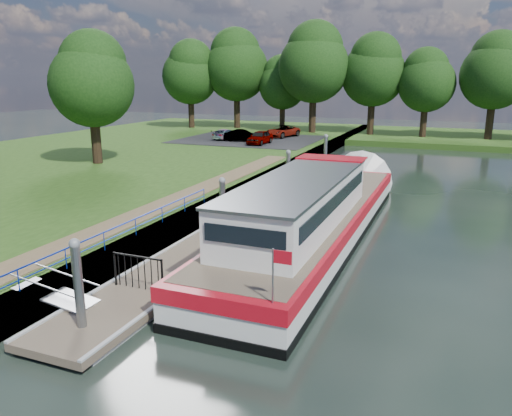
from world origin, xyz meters
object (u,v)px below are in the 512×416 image
at_px(car_b, 242,136).
at_px(car_d, 282,131).
at_px(pontoon, 260,214).
at_px(car_a, 260,137).
at_px(barge, 318,214).
at_px(car_c, 226,134).

height_order(car_b, car_d, car_d).
relative_size(pontoon, car_d, 6.82).
relative_size(car_a, car_b, 1.06).
distance_m(pontoon, car_a, 23.37).
bearing_deg(car_b, barge, -151.17).
height_order(pontoon, car_c, car_c).
bearing_deg(car_d, car_a, -73.59).
xyz_separation_m(pontoon, barge, (3.60, -2.05, 0.90)).
height_order(barge, car_a, barge).
height_order(car_a, car_d, car_a).
height_order(car_c, car_d, car_d).
xyz_separation_m(pontoon, car_a, (-8.57, 21.71, 1.30)).
relative_size(barge, car_d, 4.81).
xyz_separation_m(pontoon, car_d, (-8.47, 28.11, 1.26)).
bearing_deg(barge, car_d, 111.79).
xyz_separation_m(barge, car_c, (-16.82, 25.95, 0.28)).
bearing_deg(car_b, pontoon, -155.86).
height_order(pontoon, car_b, car_b).
distance_m(car_b, car_d, 5.81).
distance_m(pontoon, car_c, 27.34).
bearing_deg(car_c, car_d, -130.07).
distance_m(car_a, car_b, 2.63).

